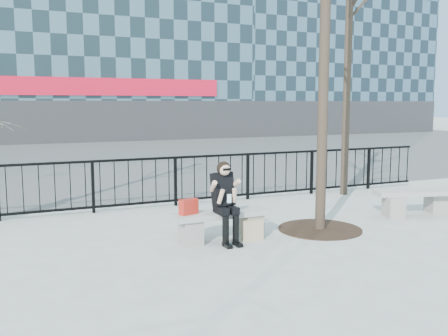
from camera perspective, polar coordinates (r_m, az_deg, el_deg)
name	(u,v)px	position (r m, az deg, el deg)	size (l,w,h in m)	color
ground	(222,240)	(8.43, -0.27, -8.23)	(120.00, 120.00, 0.00)	#989893
street_surface	(84,155)	(22.78, -15.69, 1.45)	(60.00, 23.00, 0.01)	#474747
railing	(167,182)	(11.07, -6.55, -1.56)	(14.00, 0.06, 1.10)	black
building_right	(315,1)	(42.32, 10.33, 18.27)	(16.20, 10.20, 20.60)	slate
tree_grate	(320,229)	(9.26, 10.89, -6.86)	(1.50, 1.50, 0.02)	black
bench_main	(222,222)	(8.36, -0.27, -6.24)	(1.65, 0.46, 0.49)	slate
bench_second	(415,200)	(10.96, 21.04, -3.39)	(1.71, 0.48, 0.51)	slate
seated_woman	(226,202)	(8.14, 0.19, -3.96)	(0.50, 0.64, 1.34)	black
handbag	(189,207)	(8.10, -4.07, -4.43)	(0.30, 0.14, 0.25)	red
shopping_bag	(252,230)	(8.40, 3.24, -7.09)	(0.36, 0.13, 0.34)	beige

